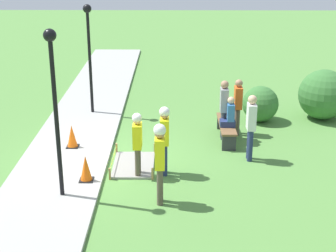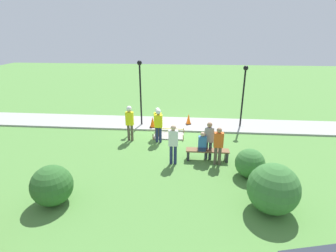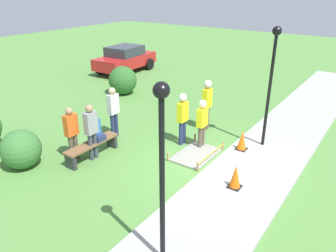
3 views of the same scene
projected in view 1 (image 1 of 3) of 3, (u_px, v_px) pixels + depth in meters
The scene contains 17 objects.
ground_plane at pixel (109, 160), 14.04m from camera, with size 60.00×60.00×0.00m, color #51843D.
sidewalk at pixel (66, 158), 14.04m from camera, with size 28.00×2.38×0.10m.
wet_concrete_patch at pixel (134, 165), 13.66m from camera, with size 1.68×1.12×0.31m.
traffic_cone_near_patch at pixel (72, 136), 14.54m from camera, with size 0.34×0.34×0.65m.
traffic_cone_far_patch at pixel (86, 168), 12.54m from camera, with size 0.34×0.34×0.66m.
park_bench at pixel (226, 128), 15.36m from camera, with size 1.93×0.44×0.51m.
person_seated_on_bench at pixel (229, 115), 14.96m from camera, with size 0.36×0.44×0.89m.
worker_supervisor at pixel (137, 140), 12.77m from camera, with size 0.40×0.24×1.69m.
worker_assistant at pixel (160, 156), 11.38m from camera, with size 0.40×0.28×1.92m.
worker_trainee at pixel (165, 134), 12.84m from camera, with size 0.40×0.26×1.81m.
bystander_in_orange_shirt at pixel (238, 104), 15.54m from camera, with size 0.40×0.23×1.73m.
bystander_in_gray_shirt at pixel (251, 123), 13.69m from camera, with size 0.40×0.24×1.84m.
bystander_in_white_shirt at pixel (224, 106), 15.17m from camera, with size 0.40×0.24×1.80m.
lamppost_near at pixel (54, 90), 11.08m from camera, with size 0.28×0.28×3.85m.
lamppost_far at pixel (89, 42), 16.74m from camera, with size 0.28×0.28×3.61m.
shrub_rounded_mid at pixel (324, 95), 16.94m from camera, with size 1.66×1.66×1.66m.
shrub_rounded_far at pixel (260, 104), 16.78m from camera, with size 1.18×1.18×1.18m.
Camera 1 is at (12.82, 1.75, 5.75)m, focal length 55.00 mm.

